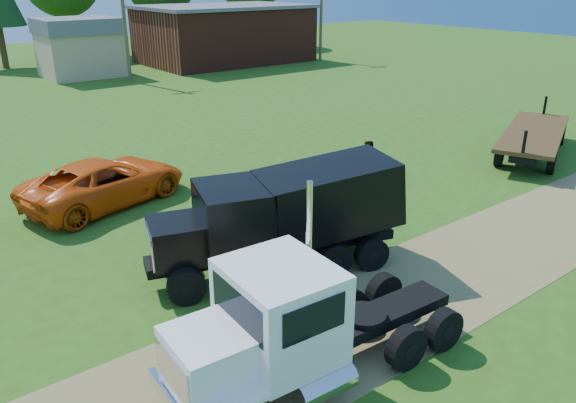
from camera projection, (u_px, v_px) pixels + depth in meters
ground at (438, 278)px, 15.71m from camera, size 140.00×140.00×0.00m
dirt_track at (438, 278)px, 15.71m from camera, size 120.00×4.20×0.01m
white_semi_tractor at (284, 329)px, 11.03m from camera, size 6.97×2.67×4.16m
black_dump_truck at (285, 213)px, 15.65m from camera, size 7.32×4.14×3.12m
orange_pickup at (105, 182)px, 20.60m from camera, size 6.64×4.29×1.70m
flatbed_trailer at (534, 136)px, 26.23m from camera, size 8.39×5.45×2.07m
spectator_b at (367, 164)px, 22.30m from camera, size 0.95×0.76×1.86m
brick_building at (224, 34)px, 54.24m from camera, size 15.40×10.40×5.30m
tan_shed at (80, 47)px, 46.36m from camera, size 6.20×5.40×4.70m
utility_poles at (124, 20)px, 42.98m from camera, size 42.20×0.28×9.00m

